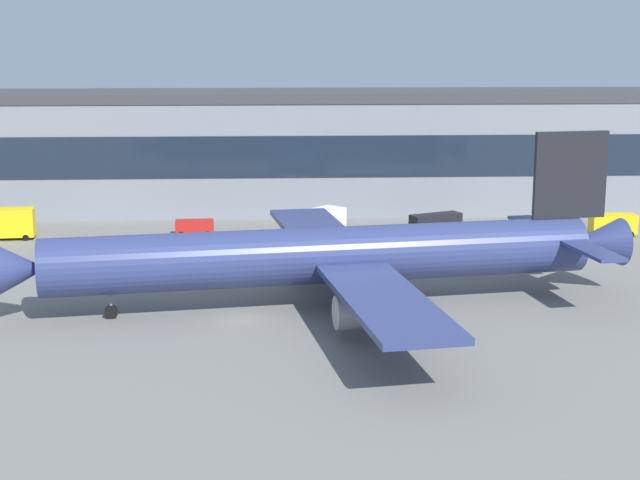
{
  "coord_description": "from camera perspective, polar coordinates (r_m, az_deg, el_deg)",
  "views": [
    {
      "loc": [
        2.79,
        -76.29,
        22.99
      ],
      "look_at": [
        6.88,
        6.97,
        5.0
      ],
      "focal_mm": 53.71,
      "sensor_mm": 36.0,
      "label": 1
    }
  ],
  "objects": [
    {
      "name": "ground_plane",
      "position": [
        79.73,
        -4.71,
        -4.62
      ],
      "size": [
        600.0,
        600.0,
        0.0
      ],
      "primitive_type": "plane",
      "color": "slate"
    },
    {
      "name": "terminal_building",
      "position": [
        127.68,
        -4.06,
        5.34
      ],
      "size": [
        151.2,
        15.48,
        15.67
      ],
      "color": "gray",
      "rests_on": "ground_plane"
    },
    {
      "name": "airliner",
      "position": [
        81.68,
        0.78,
        -0.91
      ],
      "size": [
        54.82,
        47.32,
        14.65
      ],
      "color": "navy",
      "rests_on": "ground_plane"
    },
    {
      "name": "stair_truck",
      "position": [
        114.73,
        -18.2,
        1.01
      ],
      "size": [
        6.21,
        2.97,
        3.55
      ],
      "color": "yellow",
      "rests_on": "ground_plane"
    },
    {
      "name": "crew_van",
      "position": [
        116.04,
        17.01,
        0.95
      ],
      "size": [
        5.21,
        2.29,
        2.55
      ],
      "color": "yellow",
      "rests_on": "ground_plane"
    },
    {
      "name": "belt_loader",
      "position": [
        115.2,
        6.85,
        1.16
      ],
      "size": [
        6.66,
        4.44,
        1.95
      ],
      "color": "black",
      "rests_on": "ground_plane"
    },
    {
      "name": "fuel_truck",
      "position": [
        108.81,
        -0.3,
        0.99
      ],
      "size": [
        7.73,
        8.09,
        3.35
      ],
      "color": "white",
      "rests_on": "ground_plane"
    },
    {
      "name": "follow_me_car",
      "position": [
        112.05,
        -7.53,
        0.8
      ],
      "size": [
        4.48,
        2.17,
        1.85
      ],
      "color": "red",
      "rests_on": "ground_plane"
    }
  ]
}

